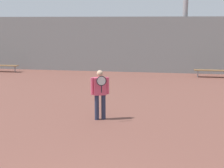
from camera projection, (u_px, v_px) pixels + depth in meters
The scene contains 4 objects.
tennis_player at pixel (100, 92), 9.93m from camera, with size 0.56×0.49×1.61m.
bench_courtside_far at pixel (4, 66), 19.53m from camera, with size 1.84×0.40×0.43m.
bench_adjacent_court at pixel (214, 71), 17.59m from camera, with size 2.18×0.40×0.43m.
back_fence at pixel (137, 45), 19.20m from camera, with size 31.93×0.06×3.41m.
Camera 1 is at (1.50, -3.66, 3.13)m, focal length 50.00 mm.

